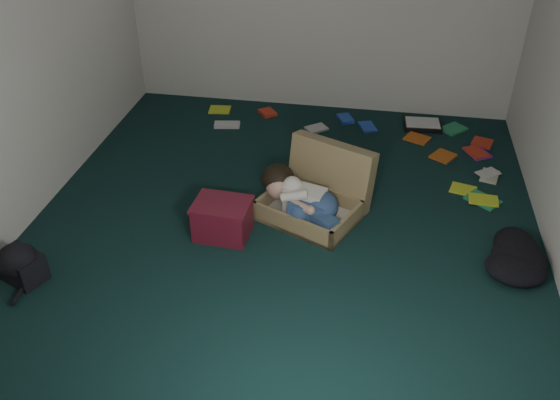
% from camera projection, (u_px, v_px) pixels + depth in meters
% --- Properties ---
extents(floor, '(4.50, 4.50, 0.00)m').
position_uv_depth(floor, '(283.00, 226.00, 4.71)').
color(floor, black).
rests_on(floor, ground).
extents(wall_front, '(4.50, 0.00, 4.50)m').
position_uv_depth(wall_front, '(179.00, 305.00, 2.15)').
color(wall_front, silver).
rests_on(wall_front, ground).
extents(wall_left, '(0.00, 4.50, 4.50)m').
position_uv_depth(wall_left, '(11.00, 53.00, 4.27)').
color(wall_left, silver).
rests_on(wall_left, ground).
extents(suitcase, '(0.96, 0.95, 0.54)m').
position_uv_depth(suitcase, '(318.00, 194.00, 4.80)').
color(suitcase, '#978153').
rests_on(suitcase, floor).
extents(person, '(0.70, 0.61, 0.33)m').
position_uv_depth(person, '(301.00, 198.00, 4.67)').
color(person, white).
rests_on(person, suitcase).
extents(maroon_bin, '(0.45, 0.36, 0.29)m').
position_uv_depth(maroon_bin, '(223.00, 219.00, 4.54)').
color(maroon_bin, maroon).
rests_on(maroon_bin, floor).
extents(backpack, '(0.48, 0.43, 0.23)m').
position_uv_depth(backpack, '(21.00, 265.00, 4.14)').
color(backpack, black).
rests_on(backpack, floor).
extents(clothing_pile, '(0.51, 0.43, 0.15)m').
position_uv_depth(clothing_pile, '(508.00, 258.00, 4.27)').
color(clothing_pile, black).
rests_on(clothing_pile, floor).
extents(paper_tray, '(0.40, 0.31, 0.05)m').
position_uv_depth(paper_tray, '(422.00, 125.00, 6.11)').
color(paper_tray, black).
rests_on(paper_tray, floor).
extents(book_scatter, '(2.98, 1.58, 0.02)m').
position_uv_depth(book_scatter, '(384.00, 141.00, 5.85)').
color(book_scatter, '#D3EB29').
rests_on(book_scatter, floor).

